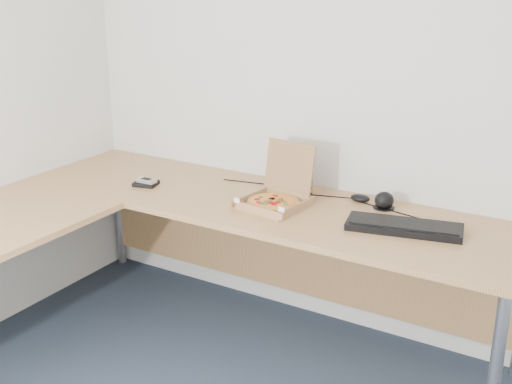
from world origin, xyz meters
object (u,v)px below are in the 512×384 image
Objects in this scene: keyboard at (404,227)px; wallet at (146,184)px; drinking_glass at (307,183)px; pizza_box at (275,199)px; desk at (151,222)px.

wallet is at bearing 171.48° from keyboard.
keyboard is at bearing -20.08° from drinking_glass.
keyboard is 1.34m from wallet.
pizza_box is 0.72m from wallet.
desk is 23.18× the size of drinking_glass.
wallet is at bearing 132.41° from desk.
keyboard is (1.04, 0.43, 0.04)m from desk.
wallet is (-0.77, -0.31, -0.04)m from drinking_glass.
keyboard is 4.26× the size of wallet.
pizza_box reaches higher than drinking_glass.
desk is 21.88× the size of wallet.
keyboard is (0.62, 0.02, -0.02)m from pizza_box.
drinking_glass is at bearing 84.64° from pizza_box.
drinking_glass is (0.47, 0.63, 0.08)m from desk.
drinking_glass reaches higher than desk.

